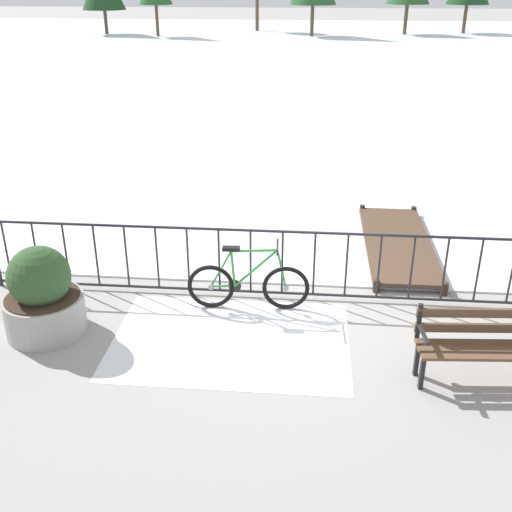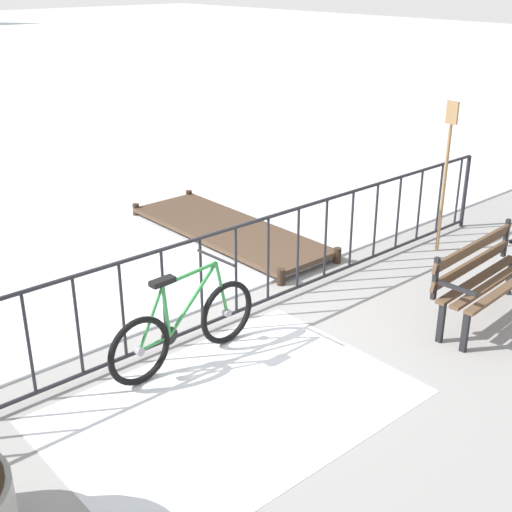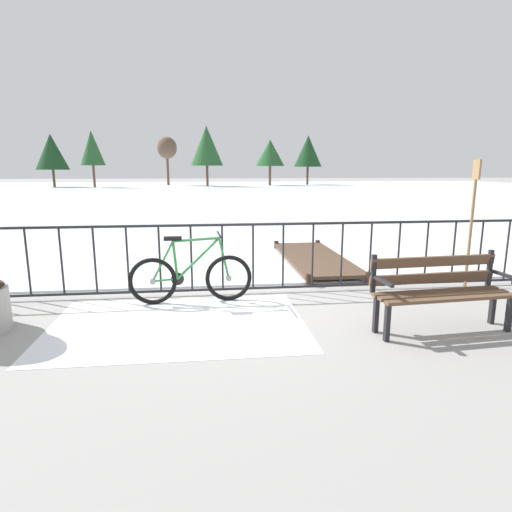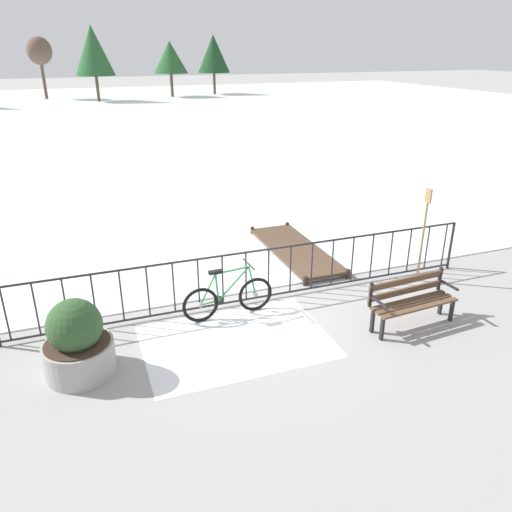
% 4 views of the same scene
% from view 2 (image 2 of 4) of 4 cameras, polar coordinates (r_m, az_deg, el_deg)
% --- Properties ---
extents(ground_plane, '(160.00, 160.00, 0.00)m').
position_cam_2_polar(ground_plane, '(7.21, -3.04, -5.82)').
color(ground_plane, gray).
extents(snow_patch, '(3.05, 2.10, 0.01)m').
position_cam_2_polar(snow_patch, '(5.98, -1.99, -12.51)').
color(snow_patch, white).
rests_on(snow_patch, ground).
extents(railing_fence, '(9.06, 0.06, 1.07)m').
position_cam_2_polar(railing_fence, '(6.96, -3.13, -1.79)').
color(railing_fence, '#232328').
rests_on(railing_fence, ground).
extents(bicycle_near_railing, '(1.71, 0.52, 0.97)m').
position_cam_2_polar(bicycle_near_railing, '(6.44, -5.99, -5.99)').
color(bicycle_near_railing, black).
rests_on(bicycle_near_railing, ground).
extents(park_bench, '(1.63, 0.60, 0.89)m').
position_cam_2_polar(park_bench, '(7.53, 18.64, -1.45)').
color(park_bench, brown).
rests_on(park_bench, ground).
extents(oar_upright, '(0.04, 0.16, 1.98)m').
position_cam_2_polar(oar_upright, '(9.01, 15.69, 7.14)').
color(oar_upright, '#937047').
rests_on(oar_upright, ground).
extents(wooden_dock, '(1.10, 3.29, 0.20)m').
position_cam_2_polar(wooden_dock, '(9.45, -2.36, 2.23)').
color(wooden_dock, '#4C3828').
rests_on(wooden_dock, ground).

